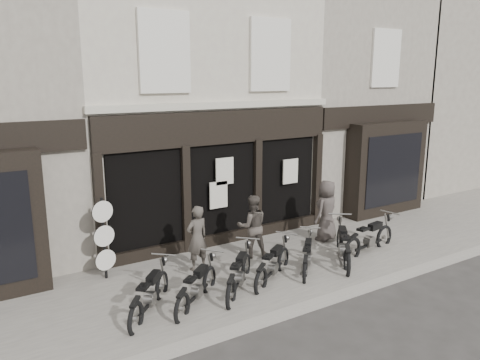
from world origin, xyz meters
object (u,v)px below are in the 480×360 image
motorcycle_2 (239,277)px  man_centre (252,226)px  motorcycle_1 (197,290)px  motorcycle_0 (150,298)px  motorcycle_4 (307,259)px  motorcycle_3 (273,267)px  man_left (197,238)px  motorcycle_5 (343,248)px  motorcycle_6 (369,241)px  man_right (327,211)px  advert_sign_post (104,242)px

motorcycle_2 → man_centre: size_ratio=1.00×
motorcycle_1 → motorcycle_2: motorcycle_2 is taller
motorcycle_0 → motorcycle_4: motorcycle_0 is taller
motorcycle_3 → man_left: bearing=99.7°
motorcycle_5 → man_centre: man_centre is taller
motorcycle_2 → motorcycle_1: bearing=137.8°
man_left → motorcycle_6: bearing=154.7°
motorcycle_3 → man_centre: (0.34, 1.42, 0.57)m
man_right → motorcycle_0: bearing=-4.0°
motorcycle_5 → man_left: man_left is taller
motorcycle_6 → man_centre: (-2.93, 1.39, 0.54)m
man_centre → advert_sign_post: 3.76m
motorcycle_1 → man_left: man_left is taller
motorcycle_2 → man_left: bearing=55.9°
motorcycle_6 → man_right: bearing=96.6°
motorcycle_0 → motorcycle_4: (4.12, -0.02, -0.03)m
motorcycle_2 → man_right: size_ratio=0.95×
motorcycle_6 → man_centre: man_centre is taller
motorcycle_0 → motorcycle_1: 0.99m
motorcycle_2 → advert_sign_post: (-2.38, 2.14, 0.61)m
motorcycle_2 → motorcycle_6: bearing=-43.8°
motorcycle_0 → man_centre: man_centre is taller
motorcycle_3 → motorcycle_6: 3.26m
man_left → advert_sign_post: size_ratio=0.78×
motorcycle_0 → motorcycle_3: bearing=-48.5°
motorcycle_3 → advert_sign_post: (-3.37, 2.07, 0.63)m
motorcycle_4 → man_left: man_left is taller
man_left → man_centre: 1.62m
motorcycle_6 → man_right: (-0.39, 1.32, 0.59)m
man_right → advert_sign_post: advert_sign_post is taller
motorcycle_4 → man_right: 2.33m
man_left → man_centre: (1.62, 0.00, 0.02)m
motorcycle_3 → motorcycle_2: bearing=151.9°
motorcycle_0 → motorcycle_1: bearing=-57.9°
motorcycle_3 → motorcycle_4: 1.07m
motorcycle_2 → motorcycle_5: 3.20m
motorcycle_4 → man_left: size_ratio=0.95×
motorcycle_6 → man_centre: size_ratio=1.32×
motorcycle_1 → advert_sign_post: size_ratio=0.82×
motorcycle_5 → advert_sign_post: 6.00m
motorcycle_2 → motorcycle_5: bearing=-44.9°
motorcycle_5 → motorcycle_4: bearing=123.1°
motorcycle_4 → motorcycle_6: (2.19, 0.00, 0.05)m
motorcycle_2 → motorcycle_4: size_ratio=1.08×
man_right → advert_sign_post: bearing=-22.9°
man_left → man_right: (4.16, -0.07, 0.07)m
motorcycle_5 → man_left: size_ratio=1.20×
motorcycle_1 → motorcycle_4: bearing=-36.5°
man_right → man_left: bearing=-17.3°
motorcycle_2 → motorcycle_4: motorcycle_2 is taller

